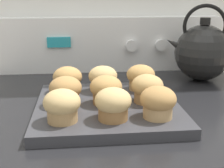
% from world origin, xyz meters
% --- Properties ---
extents(control_panel, '(0.74, 0.07, 0.18)m').
position_xyz_m(control_panel, '(0.00, 0.65, 0.98)').
color(control_panel, white).
rests_on(control_panel, stove_range).
extents(muffin_pan, '(0.31, 0.31, 0.02)m').
position_xyz_m(muffin_pan, '(-0.04, 0.27, 0.90)').
color(muffin_pan, '#38383D').
rests_on(muffin_pan, stove_range).
extents(muffin_r0_c0, '(0.07, 0.07, 0.06)m').
position_xyz_m(muffin_r0_c0, '(-0.14, 0.18, 0.94)').
color(muffin_r0_c0, tan).
rests_on(muffin_r0_c0, muffin_pan).
extents(muffin_r0_c1, '(0.07, 0.07, 0.06)m').
position_xyz_m(muffin_r0_c1, '(-0.04, 0.17, 0.94)').
color(muffin_r0_c1, olive).
rests_on(muffin_r0_c1, muffin_pan).
extents(muffin_r0_c2, '(0.07, 0.07, 0.06)m').
position_xyz_m(muffin_r0_c2, '(0.05, 0.18, 0.94)').
color(muffin_r0_c2, tan).
rests_on(muffin_r0_c2, muffin_pan).
extents(muffin_r1_c0, '(0.07, 0.07, 0.06)m').
position_xyz_m(muffin_r1_c0, '(-0.13, 0.27, 0.94)').
color(muffin_r1_c0, olive).
rests_on(muffin_r1_c0, muffin_pan).
extents(muffin_r1_c1, '(0.07, 0.07, 0.06)m').
position_xyz_m(muffin_r1_c1, '(-0.05, 0.26, 0.94)').
color(muffin_r1_c1, olive).
rests_on(muffin_r1_c1, muffin_pan).
extents(muffin_r1_c2, '(0.07, 0.07, 0.06)m').
position_xyz_m(muffin_r1_c2, '(0.05, 0.27, 0.94)').
color(muffin_r1_c2, '#A37A4C').
rests_on(muffin_r1_c2, muffin_pan).
extents(muffin_r2_c0, '(0.07, 0.07, 0.06)m').
position_xyz_m(muffin_r2_c0, '(-0.13, 0.36, 0.94)').
color(muffin_r2_c0, '#A37A4C').
rests_on(muffin_r2_c0, muffin_pan).
extents(muffin_r2_c1, '(0.07, 0.07, 0.06)m').
position_xyz_m(muffin_r2_c1, '(-0.05, 0.36, 0.94)').
color(muffin_r2_c1, tan).
rests_on(muffin_r2_c1, muffin_pan).
extents(muffin_r2_c2, '(0.07, 0.07, 0.06)m').
position_xyz_m(muffin_r2_c2, '(0.05, 0.36, 0.94)').
color(muffin_r2_c2, tan).
rests_on(muffin_r2_c2, muffin_pan).
extents(tea_kettle, '(0.20, 0.17, 0.23)m').
position_xyz_m(tea_kettle, '(0.26, 0.51, 0.98)').
color(tea_kettle, black).
rests_on(tea_kettle, stove_range).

